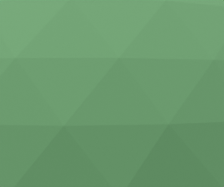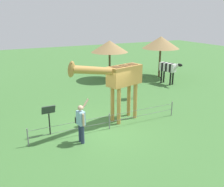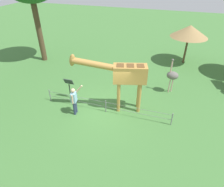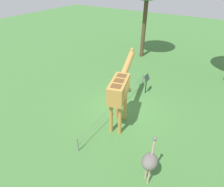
{
  "view_description": "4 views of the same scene",
  "coord_description": "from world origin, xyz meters",
  "px_view_note": "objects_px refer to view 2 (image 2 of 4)",
  "views": [
    {
      "loc": [
        9.24,
        -6.07,
        6.88
      ],
      "look_at": [
        0.91,
        0.0,
        1.28
      ],
      "focal_mm": 49.61,
      "sensor_mm": 36.0,
      "label": 1
    },
    {
      "loc": [
        4.43,
        9.46,
        4.92
      ],
      "look_at": [
        -0.12,
        0.26,
        1.66
      ],
      "focal_mm": 40.12,
      "sensor_mm": 36.0,
      "label": 2
    },
    {
      "loc": [
        -2.94,
        8.23,
        6.86
      ],
      "look_at": [
        -0.48,
        0.6,
        1.54
      ],
      "focal_mm": 31.44,
      "sensor_mm": 36.0,
      "label": 3
    },
    {
      "loc": [
        -7.36,
        -3.97,
        6.76
      ],
      "look_at": [
        -0.39,
        0.4,
        1.28
      ],
      "focal_mm": 29.53,
      "sensor_mm": 36.0,
      "label": 4
    }
  ],
  "objects_px": {
    "info_sign": "(49,114)",
    "visitor": "(81,121)",
    "shade_hut_near": "(110,46)",
    "giraffe": "(119,78)",
    "zebra": "(168,68)",
    "ostrich": "(135,80)",
    "shade_hut_far": "(161,43)"
  },
  "relations": [
    {
      "from": "shade_hut_far",
      "to": "info_sign",
      "type": "height_order",
      "value": "shade_hut_far"
    },
    {
      "from": "visitor",
      "to": "zebra",
      "type": "bearing_deg",
      "value": -147.45
    },
    {
      "from": "info_sign",
      "to": "visitor",
      "type": "bearing_deg",
      "value": 128.16
    },
    {
      "from": "ostrich",
      "to": "zebra",
      "type": "bearing_deg",
      "value": -155.92
    },
    {
      "from": "shade_hut_near",
      "to": "giraffe",
      "type": "bearing_deg",
      "value": 67.22
    },
    {
      "from": "visitor",
      "to": "zebra",
      "type": "distance_m",
      "value": 10.3
    },
    {
      "from": "visitor",
      "to": "shade_hut_far",
      "type": "height_order",
      "value": "shade_hut_far"
    },
    {
      "from": "zebra",
      "to": "info_sign",
      "type": "height_order",
      "value": "zebra"
    },
    {
      "from": "shade_hut_near",
      "to": "info_sign",
      "type": "relative_size",
      "value": 2.29
    },
    {
      "from": "ostrich",
      "to": "shade_hut_far",
      "type": "bearing_deg",
      "value": -140.58
    },
    {
      "from": "ostrich",
      "to": "shade_hut_near",
      "type": "bearing_deg",
      "value": -98.55
    },
    {
      "from": "shade_hut_far",
      "to": "zebra",
      "type": "bearing_deg",
      "value": 69.41
    },
    {
      "from": "zebra",
      "to": "ostrich",
      "type": "relative_size",
      "value": 0.81
    },
    {
      "from": "ostrich",
      "to": "shade_hut_far",
      "type": "xyz_separation_m",
      "value": [
        -4.74,
        -3.9,
        1.6
      ]
    },
    {
      "from": "shade_hut_near",
      "to": "shade_hut_far",
      "type": "relative_size",
      "value": 0.93
    },
    {
      "from": "zebra",
      "to": "ostrich",
      "type": "xyz_separation_m",
      "value": [
        3.94,
        1.76,
        0.01
      ]
    },
    {
      "from": "shade_hut_near",
      "to": "visitor",
      "type": "bearing_deg",
      "value": 57.92
    },
    {
      "from": "zebra",
      "to": "giraffe",
      "type": "bearing_deg",
      "value": 34.4
    },
    {
      "from": "visitor",
      "to": "shade_hut_far",
      "type": "relative_size",
      "value": 0.53
    },
    {
      "from": "zebra",
      "to": "shade_hut_far",
      "type": "distance_m",
      "value": 2.8
    },
    {
      "from": "shade_hut_near",
      "to": "ostrich",
      "type": "bearing_deg",
      "value": 81.45
    },
    {
      "from": "zebra",
      "to": "shade_hut_far",
      "type": "height_order",
      "value": "shade_hut_far"
    },
    {
      "from": "zebra",
      "to": "info_sign",
      "type": "distance_m",
      "value": 10.57
    },
    {
      "from": "info_sign",
      "to": "ostrich",
      "type": "bearing_deg",
      "value": -156.08
    },
    {
      "from": "zebra",
      "to": "shade_hut_far",
      "type": "bearing_deg",
      "value": -110.59
    },
    {
      "from": "ostrich",
      "to": "info_sign",
      "type": "relative_size",
      "value": 1.7
    },
    {
      "from": "zebra",
      "to": "shade_hut_near",
      "type": "relative_size",
      "value": 0.6
    },
    {
      "from": "ostrich",
      "to": "shade_hut_far",
      "type": "relative_size",
      "value": 0.69
    },
    {
      "from": "shade_hut_far",
      "to": "visitor",
      "type": "bearing_deg",
      "value": 39.0
    },
    {
      "from": "giraffe",
      "to": "visitor",
      "type": "bearing_deg",
      "value": 26.99
    },
    {
      "from": "visitor",
      "to": "shade_hut_far",
      "type": "bearing_deg",
      "value": -141.0
    },
    {
      "from": "shade_hut_near",
      "to": "shade_hut_far",
      "type": "height_order",
      "value": "shade_hut_far"
    }
  ]
}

